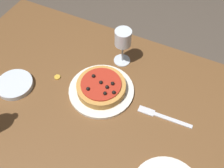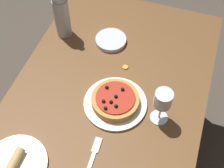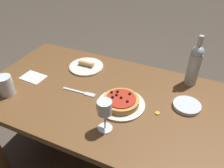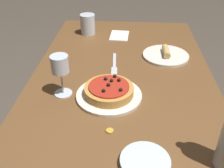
{
  "view_description": "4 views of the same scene",
  "coord_description": "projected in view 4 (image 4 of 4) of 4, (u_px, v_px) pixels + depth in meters",
  "views": [
    {
      "loc": [
        -0.2,
        0.46,
        1.53
      ],
      "look_at": [
        0.06,
        -0.07,
        0.74
      ],
      "focal_mm": 42.0,
      "sensor_mm": 36.0,
      "label": 1
    },
    {
      "loc": [
        -0.53,
        -0.24,
        1.74
      ],
      "look_at": [
        0.12,
        -0.02,
        0.79
      ],
      "focal_mm": 50.0,
      "sensor_mm": 36.0,
      "label": 2
    },
    {
      "loc": [
        0.39,
        -0.83,
        1.47
      ],
      "look_at": [
        0.03,
        -0.03,
        0.82
      ],
      "focal_mm": 35.0,
      "sensor_mm": 36.0,
      "label": 3
    },
    {
      "loc": [
        0.89,
        0.02,
        1.3
      ],
      "look_at": [
        0.07,
        -0.03,
        0.76
      ],
      "focal_mm": 42.0,
      "sensor_mm": 36.0,
      "label": 4
    }
  ],
  "objects": [
    {
      "name": "dining_table",
      "position": [
        121.0,
        102.0,
        1.11
      ],
      "size": [
        1.45,
        0.77,
        0.71
      ],
      "color": "brown",
      "rests_on": "ground_plane"
    },
    {
      "name": "paper_napkin",
      "position": [
        119.0,
        36.0,
        1.47
      ],
      "size": [
        0.15,
        0.11,
        0.0
      ],
      "color": "white",
      "rests_on": "dining_table"
    },
    {
      "name": "pizza",
      "position": [
        109.0,
        90.0,
        0.97
      ],
      "size": [
        0.18,
        0.18,
        0.05
      ],
      "color": "#BC843D",
      "rests_on": "dinner_plate"
    },
    {
      "name": "water_cup",
      "position": [
        88.0,
        24.0,
        1.47
      ],
      "size": [
        0.08,
        0.08,
        0.11
      ],
      "color": "silver",
      "rests_on": "dining_table"
    },
    {
      "name": "fork",
      "position": [
        114.0,
        65.0,
        1.19
      ],
      "size": [
        0.2,
        0.03,
        0.0
      ],
      "rotation": [
        0.0,
        0.0,
        0.05
      ],
      "color": "silver",
      "rests_on": "dining_table"
    },
    {
      "name": "bottle_cap",
      "position": [
        110.0,
        131.0,
        0.83
      ],
      "size": [
        0.02,
        0.02,
        0.01
      ],
      "color": "gold",
      "rests_on": "dining_table"
    },
    {
      "name": "side_plate",
      "position": [
        166.0,
        55.0,
        1.26
      ],
      "size": [
        0.22,
        0.22,
        0.04
      ],
      "color": "silver",
      "rests_on": "dining_table"
    },
    {
      "name": "dinner_plate",
      "position": [
        109.0,
        95.0,
        0.99
      ],
      "size": [
        0.25,
        0.25,
        0.01
      ],
      "color": "silver",
      "rests_on": "dining_table"
    },
    {
      "name": "side_bowl",
      "position": [
        145.0,
        162.0,
        0.72
      ],
      "size": [
        0.14,
        0.14,
        0.02
      ],
      "color": "silver",
      "rests_on": "dining_table"
    },
    {
      "name": "wine_glass",
      "position": [
        60.0,
        67.0,
        0.94
      ],
      "size": [
        0.07,
        0.07,
        0.16
      ],
      "color": "silver",
      "rests_on": "dining_table"
    }
  ]
}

